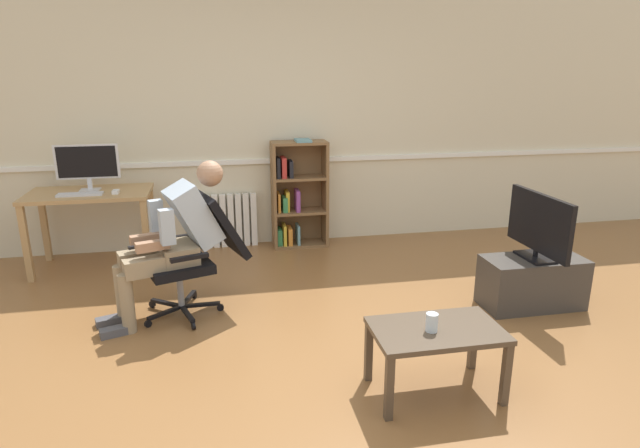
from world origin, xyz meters
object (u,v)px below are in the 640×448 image
radiator (223,221)px  computer_desk (90,204)px  tv_stand (532,282)px  computer_mouse (116,192)px  bookshelf (296,196)px  keyboard (80,194)px  coffee_table (436,337)px  person_seated (173,237)px  tv_screen (539,225)px  imac_monitor (87,164)px  drinking_glass (432,322)px  office_chair (198,249)px

radiator → computer_desk: bearing=-162.6°
computer_desk → radiator: (1.24, 0.39, -0.35)m
computer_desk → tv_stand: (3.67, -1.64, -0.43)m
computer_desk → computer_mouse: bearing=-24.5°
bookshelf → tv_stand: (1.64, -1.93, -0.35)m
computer_desk → radiator: 1.35m
keyboard → coffee_table: size_ratio=0.52×
radiator → person_seated: 1.73m
computer_desk → tv_screen: size_ratio=1.45×
imac_monitor → person_seated: person_seated is taller
computer_desk → radiator: size_ratio=1.55×
keyboard → coffee_table: bearing=-45.3°
tv_screen → computer_mouse: bearing=64.6°
tv_stand → drinking_glass: drinking_glass is taller
radiator → tv_screen: bearing=-39.9°
tv_stand → coffee_table: coffee_table is taller
computer_mouse → tv_stand: computer_mouse is taller
tv_screen → coffee_table: (-1.26, -0.98, -0.33)m
imac_monitor → computer_mouse: bearing=-37.0°
computer_mouse → person_seated: size_ratio=0.08×
drinking_glass → person_seated: bearing=137.4°
keyboard → person_seated: person_seated is taller
tv_stand → coffee_table: 1.60m
bookshelf → office_chair: (-1.00, -1.48, -0.04)m
person_seated → drinking_glass: person_seated is taller
keyboard → person_seated: size_ratio=0.33×
computer_desk → office_chair: bearing=-49.3°
office_chair → person_seated: person_seated is taller
tv_stand → tv_screen: tv_screen is taller
office_chair → coffee_table: size_ratio=1.25×
tv_screen → person_seated: bearing=80.8°
person_seated → tv_stand: bearing=63.5°
keyboard → radiator: keyboard is taller
keyboard → radiator: 1.47m
imac_monitor → person_seated: (0.85, -1.33, -0.36)m
imac_monitor → radiator: (1.24, 0.31, -0.72)m
keyboard → tv_screen: (3.72, -1.50, -0.08)m
keyboard → radiator: (1.29, 0.53, -0.48)m
coffee_table → drinking_glass: 0.13m
coffee_table → office_chair: bearing=134.1°
coffee_table → drinking_glass: bearing=-150.3°
bookshelf → coffee_table: 2.94m
computer_desk → tv_screen: 4.02m
keyboard → person_seated: 1.43m
tv_stand → tv_screen: 0.48m
computer_mouse → radiator: bearing=27.5°
computer_desk → bookshelf: size_ratio=0.96×
imac_monitor → radiator: 1.47m
person_seated → tv_screen: 2.85m
bookshelf → person_seated: bearing=-127.4°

